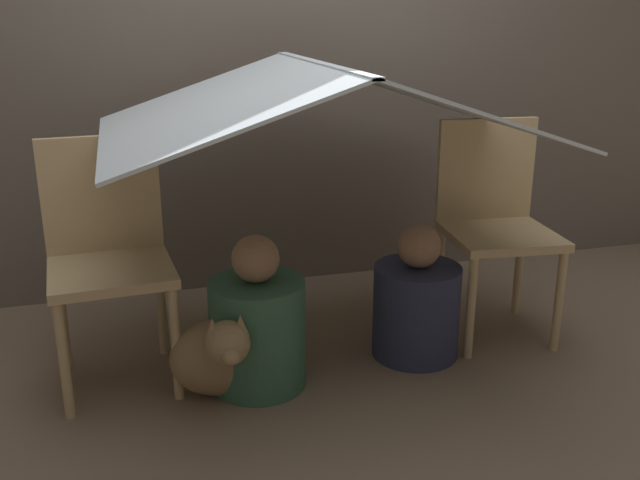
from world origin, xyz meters
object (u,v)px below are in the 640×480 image
at_px(chair_left, 108,250).
at_px(person_second, 416,304).
at_px(person_front, 258,327).
at_px(dog, 223,354).
at_px(chair_right, 494,217).

bearing_deg(chair_left, person_second, -11.76).
bearing_deg(person_front, chair_left, 156.01).
bearing_deg(dog, person_front, 24.83).
bearing_deg(chair_right, person_second, -153.38).
bearing_deg(chair_right, chair_left, -174.34).
xyz_separation_m(chair_left, person_front, (0.51, -0.23, -0.28)).
bearing_deg(person_second, dog, -170.58).
relative_size(person_front, person_second, 1.06).
bearing_deg(dog, person_second, 9.42).
distance_m(chair_left, person_front, 0.62).
bearing_deg(chair_left, chair_right, -4.13).
bearing_deg(person_second, chair_right, 20.95).
height_order(person_second, dog, person_second).
height_order(chair_right, person_second, chair_right).
distance_m(chair_left, dog, 0.58).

